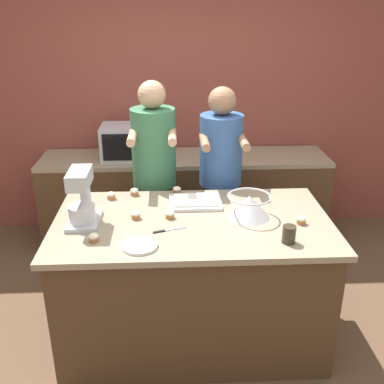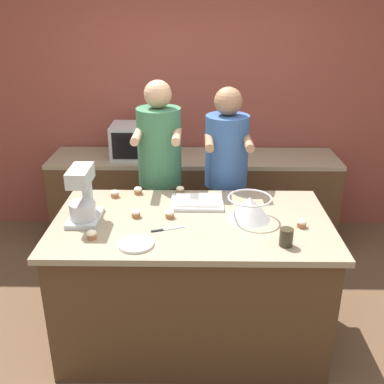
{
  "view_description": "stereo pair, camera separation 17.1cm",
  "coord_description": "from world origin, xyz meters",
  "px_view_note": "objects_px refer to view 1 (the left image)",
  "views": [
    {
      "loc": [
        -0.13,
        -2.66,
        2.27
      ],
      "look_at": [
        0.0,
        0.05,
        1.12
      ],
      "focal_mm": 42.0,
      "sensor_mm": 36.0,
      "label": 1
    },
    {
      "loc": [
        0.04,
        -2.66,
        2.27
      ],
      "look_at": [
        0.0,
        0.05,
        1.12
      ],
      "focal_mm": 42.0,
      "sensor_mm": 36.0,
      "label": 2
    }
  ],
  "objects_px": {
    "drinking_glass": "(289,234)",
    "cupcake_0": "(301,220)",
    "cupcake_2": "(134,192)",
    "microwave_oven": "(125,142)",
    "person_right": "(220,184)",
    "cupcake_5": "(136,215)",
    "cupcake_3": "(177,190)",
    "knife": "(167,230)",
    "cupcake_6": "(111,195)",
    "mixing_bowl": "(249,206)",
    "baking_tray": "(195,202)",
    "cupcake_4": "(170,215)",
    "stand_mixer": "(82,200)",
    "small_plate": "(140,246)",
    "person_left": "(155,183)",
    "cupcake_1": "(94,237)"
  },
  "relations": [
    {
      "from": "drinking_glass",
      "to": "cupcake_0",
      "type": "distance_m",
      "value": 0.28
    },
    {
      "from": "cupcake_2",
      "to": "cupcake_0",
      "type": "bearing_deg",
      "value": -25.29
    },
    {
      "from": "microwave_oven",
      "to": "cupcake_0",
      "type": "relative_size",
      "value": 7.34
    },
    {
      "from": "person_right",
      "to": "cupcake_5",
      "type": "relative_size",
      "value": 27.55
    },
    {
      "from": "cupcake_3",
      "to": "microwave_oven",
      "type": "bearing_deg",
      "value": 114.12
    },
    {
      "from": "cupcake_0",
      "to": "cupcake_3",
      "type": "height_order",
      "value": "same"
    },
    {
      "from": "drinking_glass",
      "to": "cupcake_0",
      "type": "xyz_separation_m",
      "value": [
        0.14,
        0.24,
        -0.03
      ]
    },
    {
      "from": "knife",
      "to": "cupcake_6",
      "type": "xyz_separation_m",
      "value": [
        -0.41,
        0.52,
        0.02
      ]
    },
    {
      "from": "mixing_bowl",
      "to": "baking_tray",
      "type": "bearing_deg",
      "value": 147.15
    },
    {
      "from": "drinking_glass",
      "to": "cupcake_4",
      "type": "xyz_separation_m",
      "value": [
        -0.71,
        0.36,
        -0.03
      ]
    },
    {
      "from": "knife",
      "to": "cupcake_6",
      "type": "distance_m",
      "value": 0.66
    },
    {
      "from": "cupcake_6",
      "to": "stand_mixer",
      "type": "bearing_deg",
      "value": -108.75
    },
    {
      "from": "small_plate",
      "to": "cupcake_2",
      "type": "height_order",
      "value": "cupcake_2"
    },
    {
      "from": "person_right",
      "to": "stand_mixer",
      "type": "bearing_deg",
      "value": -141.65
    },
    {
      "from": "person_right",
      "to": "cupcake_4",
      "type": "relative_size",
      "value": 27.55
    },
    {
      "from": "baking_tray",
      "to": "knife",
      "type": "height_order",
      "value": "baking_tray"
    },
    {
      "from": "cupcake_5",
      "to": "cupcake_2",
      "type": "bearing_deg",
      "value": 95.16
    },
    {
      "from": "person_left",
      "to": "cupcake_6",
      "type": "distance_m",
      "value": 0.5
    },
    {
      "from": "cupcake_4",
      "to": "cupcake_5",
      "type": "height_order",
      "value": "same"
    },
    {
      "from": "drinking_glass",
      "to": "cupcake_1",
      "type": "relative_size",
      "value": 1.77
    },
    {
      "from": "mixing_bowl",
      "to": "microwave_oven",
      "type": "xyz_separation_m",
      "value": [
        -0.95,
        1.48,
        0.02
      ]
    },
    {
      "from": "stand_mixer",
      "to": "drinking_glass",
      "type": "bearing_deg",
      "value": -14.06
    },
    {
      "from": "cupcake_3",
      "to": "cupcake_4",
      "type": "distance_m",
      "value": 0.42
    },
    {
      "from": "stand_mixer",
      "to": "cupcake_0",
      "type": "bearing_deg",
      "value": -3.21
    },
    {
      "from": "stand_mixer",
      "to": "cupcake_6",
      "type": "relative_size",
      "value": 6.04
    },
    {
      "from": "drinking_glass",
      "to": "baking_tray",
      "type": "bearing_deg",
      "value": 132.11
    },
    {
      "from": "person_left",
      "to": "cupcake_0",
      "type": "bearing_deg",
      "value": -41.13
    },
    {
      "from": "baking_tray",
      "to": "small_plate",
      "type": "bearing_deg",
      "value": -121.33
    },
    {
      "from": "cupcake_3",
      "to": "mixing_bowl",
      "type": "bearing_deg",
      "value": -41.7
    },
    {
      "from": "cupcake_3",
      "to": "knife",
      "type": "bearing_deg",
      "value": -96.71
    },
    {
      "from": "small_plate",
      "to": "person_right",
      "type": "bearing_deg",
      "value": 61.54
    },
    {
      "from": "cupcake_0",
      "to": "cupcake_6",
      "type": "xyz_separation_m",
      "value": [
        -1.28,
        0.46,
        0.0
      ]
    },
    {
      "from": "cupcake_6",
      "to": "cupcake_3",
      "type": "bearing_deg",
      "value": 9.44
    },
    {
      "from": "drinking_glass",
      "to": "person_left",
      "type": "bearing_deg",
      "value": 127.36
    },
    {
      "from": "person_right",
      "to": "cupcake_5",
      "type": "distance_m",
      "value": 0.97
    },
    {
      "from": "person_left",
      "to": "mixing_bowl",
      "type": "bearing_deg",
      "value": -48.27
    },
    {
      "from": "stand_mixer",
      "to": "baking_tray",
      "type": "height_order",
      "value": "stand_mixer"
    },
    {
      "from": "cupcake_2",
      "to": "person_right",
      "type": "bearing_deg",
      "value": 25.47
    },
    {
      "from": "cupcake_3",
      "to": "drinking_glass",
      "type": "bearing_deg",
      "value": -50.05
    },
    {
      "from": "drinking_glass",
      "to": "cupcake_6",
      "type": "relative_size",
      "value": 1.77
    },
    {
      "from": "mixing_bowl",
      "to": "small_plate",
      "type": "xyz_separation_m",
      "value": [
        -0.71,
        -0.37,
        -0.07
      ]
    },
    {
      "from": "cupcake_0",
      "to": "person_left",
      "type": "bearing_deg",
      "value": 138.87
    },
    {
      "from": "cupcake_6",
      "to": "cupcake_0",
      "type": "bearing_deg",
      "value": -19.94
    },
    {
      "from": "person_right",
      "to": "microwave_oven",
      "type": "height_order",
      "value": "person_right"
    },
    {
      "from": "cupcake_2",
      "to": "cupcake_4",
      "type": "relative_size",
      "value": 1.0
    },
    {
      "from": "cupcake_4",
      "to": "cupcake_5",
      "type": "relative_size",
      "value": 1.0
    },
    {
      "from": "person_left",
      "to": "cupcake_1",
      "type": "xyz_separation_m",
      "value": [
        -0.34,
        -1.02,
        0.06
      ]
    },
    {
      "from": "person_right",
      "to": "cupcake_4",
      "type": "bearing_deg",
      "value": -119.72
    },
    {
      "from": "baking_tray",
      "to": "cupcake_6",
      "type": "bearing_deg",
      "value": 168.95
    },
    {
      "from": "mixing_bowl",
      "to": "baking_tray",
      "type": "height_order",
      "value": "mixing_bowl"
    }
  ]
}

